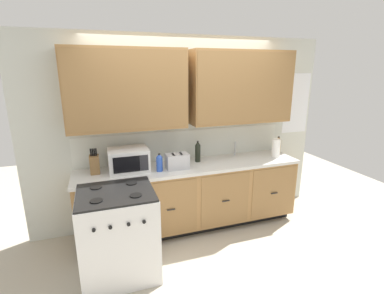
{
  "coord_description": "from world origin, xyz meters",
  "views": [
    {
      "loc": [
        -1.11,
        -3.0,
        2.11
      ],
      "look_at": [
        0.0,
        0.27,
        1.15
      ],
      "focal_mm": 26.31,
      "sensor_mm": 36.0,
      "label": 1
    }
  ],
  "objects_px": {
    "knife_block": "(95,164)",
    "bottle_dark": "(198,152)",
    "microwave": "(128,160)",
    "bottle_amber": "(278,145)",
    "paper_towel_roll": "(276,148)",
    "toaster": "(177,161)",
    "bottle_blue": "(159,163)",
    "stove_range": "(119,233)"
  },
  "relations": [
    {
      "from": "knife_block",
      "to": "bottle_dark",
      "type": "distance_m",
      "value": 1.32
    },
    {
      "from": "toaster",
      "to": "knife_block",
      "type": "relative_size",
      "value": 0.9
    },
    {
      "from": "microwave",
      "to": "bottle_amber",
      "type": "height_order",
      "value": "microwave"
    },
    {
      "from": "bottle_dark",
      "to": "knife_block",
      "type": "bearing_deg",
      "value": -178.82
    },
    {
      "from": "toaster",
      "to": "bottle_blue",
      "type": "bearing_deg",
      "value": -174.57
    },
    {
      "from": "microwave",
      "to": "bottle_dark",
      "type": "xyz_separation_m",
      "value": [
        0.92,
        0.06,
        -0.0
      ]
    },
    {
      "from": "bottle_amber",
      "to": "bottle_dark",
      "type": "xyz_separation_m",
      "value": [
        -1.26,
        0.02,
        0.01
      ]
    },
    {
      "from": "bottle_dark",
      "to": "bottle_blue",
      "type": "bearing_deg",
      "value": -160.44
    },
    {
      "from": "microwave",
      "to": "toaster",
      "type": "bearing_deg",
      "value": -11.47
    },
    {
      "from": "microwave",
      "to": "knife_block",
      "type": "bearing_deg",
      "value": 174.97
    },
    {
      "from": "knife_block",
      "to": "paper_towel_roll",
      "type": "distance_m",
      "value": 2.44
    },
    {
      "from": "stove_range",
      "to": "microwave",
      "type": "relative_size",
      "value": 1.98
    },
    {
      "from": "toaster",
      "to": "bottle_dark",
      "type": "bearing_deg",
      "value": 28.04
    },
    {
      "from": "stove_range",
      "to": "bottle_amber",
      "type": "bearing_deg",
      "value": 16.74
    },
    {
      "from": "stove_range",
      "to": "bottle_blue",
      "type": "xyz_separation_m",
      "value": [
        0.56,
        0.54,
        0.54
      ]
    },
    {
      "from": "microwave",
      "to": "stove_range",
      "type": "bearing_deg",
      "value": -107.28
    },
    {
      "from": "knife_block",
      "to": "bottle_amber",
      "type": "relative_size",
      "value": 1.21
    },
    {
      "from": "stove_range",
      "to": "paper_towel_roll",
      "type": "relative_size",
      "value": 3.65
    },
    {
      "from": "microwave",
      "to": "knife_block",
      "type": "height_order",
      "value": "knife_block"
    },
    {
      "from": "knife_block",
      "to": "bottle_blue",
      "type": "distance_m",
      "value": 0.77
    },
    {
      "from": "bottle_amber",
      "to": "toaster",
      "type": "bearing_deg",
      "value": -174.19
    },
    {
      "from": "microwave",
      "to": "paper_towel_roll",
      "type": "relative_size",
      "value": 1.85
    },
    {
      "from": "toaster",
      "to": "bottle_blue",
      "type": "distance_m",
      "value": 0.23
    },
    {
      "from": "knife_block",
      "to": "paper_towel_roll",
      "type": "bearing_deg",
      "value": -3.22
    },
    {
      "from": "stove_range",
      "to": "bottle_amber",
      "type": "height_order",
      "value": "bottle_amber"
    },
    {
      "from": "stove_range",
      "to": "toaster",
      "type": "xyz_separation_m",
      "value": [
        0.8,
        0.56,
        0.53
      ]
    },
    {
      "from": "microwave",
      "to": "bottle_dark",
      "type": "height_order",
      "value": "bottle_dark"
    },
    {
      "from": "microwave",
      "to": "toaster",
      "type": "xyz_separation_m",
      "value": [
        0.59,
        -0.12,
        -0.04
      ]
    },
    {
      "from": "microwave",
      "to": "knife_block",
      "type": "relative_size",
      "value": 1.55
    },
    {
      "from": "bottle_amber",
      "to": "paper_towel_roll",
      "type": "bearing_deg",
      "value": -133.54
    },
    {
      "from": "paper_towel_roll",
      "to": "bottle_blue",
      "type": "xyz_separation_m",
      "value": [
        -1.69,
        -0.04,
        -0.02
      ]
    },
    {
      "from": "bottle_amber",
      "to": "bottle_blue",
      "type": "bearing_deg",
      "value": -174.23
    },
    {
      "from": "toaster",
      "to": "bottle_dark",
      "type": "distance_m",
      "value": 0.39
    },
    {
      "from": "bottle_amber",
      "to": "knife_block",
      "type": "bearing_deg",
      "value": -179.8
    },
    {
      "from": "microwave",
      "to": "paper_towel_roll",
      "type": "height_order",
      "value": "microwave"
    },
    {
      "from": "toaster",
      "to": "paper_towel_roll",
      "type": "distance_m",
      "value": 1.46
    },
    {
      "from": "microwave",
      "to": "paper_towel_roll",
      "type": "distance_m",
      "value": 2.05
    },
    {
      "from": "microwave",
      "to": "bottle_amber",
      "type": "bearing_deg",
      "value": 1.15
    },
    {
      "from": "bottle_amber",
      "to": "bottle_dark",
      "type": "distance_m",
      "value": 1.26
    },
    {
      "from": "toaster",
      "to": "knife_block",
      "type": "bearing_deg",
      "value": 171.1
    },
    {
      "from": "knife_block",
      "to": "bottle_amber",
      "type": "distance_m",
      "value": 2.58
    },
    {
      "from": "toaster",
      "to": "bottle_amber",
      "type": "bearing_deg",
      "value": 5.81
    }
  ]
}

